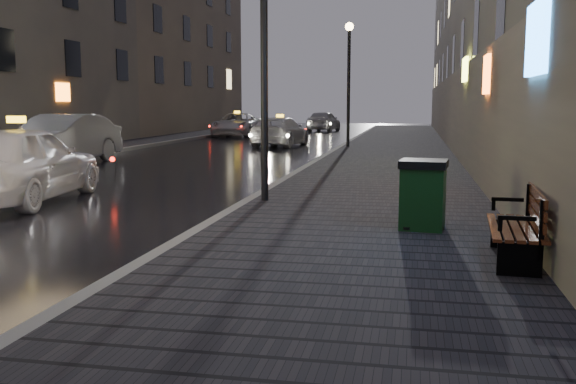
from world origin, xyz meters
name	(u,v)px	position (x,y,z in m)	size (l,w,h in m)	color
sidewalk	(395,150)	(3.90, 21.00, 0.07)	(4.60, 58.00, 0.15)	black
curb	(337,150)	(1.50, 21.00, 0.07)	(0.20, 58.00, 0.15)	slate
sidewalk_far	(113,147)	(-8.70, 21.00, 0.07)	(2.40, 58.00, 0.15)	black
curb_far	(140,147)	(-7.40, 21.00, 0.07)	(0.20, 58.00, 0.15)	slate
building_near	(472,3)	(7.10, 25.00, 6.50)	(1.80, 50.00, 13.00)	#605B54
building_far_c	(162,55)	(-13.50, 39.00, 5.50)	(6.00, 22.00, 11.00)	#6B6051
lamp_near	(264,23)	(1.85, 6.00, 3.49)	(0.36, 0.36, 5.28)	black
lamp_far	(349,69)	(1.85, 22.00, 3.49)	(0.36, 0.36, 5.28)	black
bench	(521,225)	(5.92, 1.85, 0.58)	(0.69, 1.72, 0.86)	black
trash_bin	(423,194)	(4.81, 3.68, 0.67)	(0.75, 0.75, 1.03)	black
taxi_near	(19,163)	(-3.20, 5.70, 0.81)	(1.91, 4.75, 1.62)	white
car_left_mid	(61,139)	(-6.80, 13.47, 0.83)	(1.75, 5.03, 1.66)	#929299
taxi_mid	(280,132)	(-1.57, 23.89, 0.68)	(1.91, 4.70, 1.37)	silver
taxi_far	(237,125)	(-6.05, 32.46, 0.71)	(2.36, 5.12, 1.42)	#BABAC1
car_far	(324,121)	(-1.77, 40.50, 0.74)	(1.76, 4.37, 1.49)	#A4A3AB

